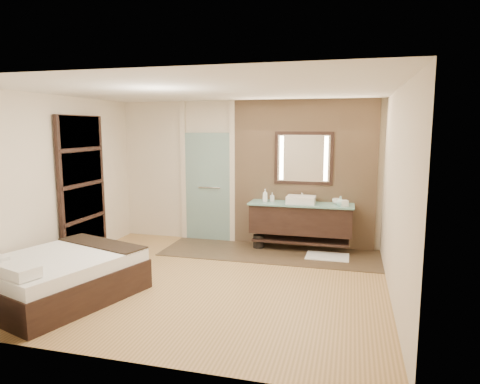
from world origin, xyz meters
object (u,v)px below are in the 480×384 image
(mirror_unit, at_px, (304,158))
(bed, at_px, (60,277))
(waste_bin, at_px, (259,242))
(vanity, at_px, (301,219))

(mirror_unit, distance_m, bed, 4.46)
(bed, xyz_separation_m, waste_bin, (2.00, 2.93, -0.17))
(bed, bearing_deg, vanity, 65.09)
(bed, height_order, waste_bin, bed)
(mirror_unit, bearing_deg, waste_bin, -157.96)
(mirror_unit, distance_m, waste_bin, 1.73)
(vanity, distance_m, waste_bin, 0.89)
(bed, relative_size, waste_bin, 8.78)
(vanity, xyz_separation_m, mirror_unit, (0.00, 0.24, 1.07))
(mirror_unit, bearing_deg, bed, -130.35)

